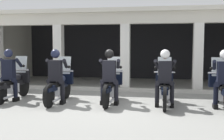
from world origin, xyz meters
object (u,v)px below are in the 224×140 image
(police_officer_left, at_px, (56,72))
(motorcycle_right, at_px, (164,87))
(motorcycle_far_left, at_px, (14,83))
(motorcycle_far_right, at_px, (221,89))
(police_officer_center, at_px, (109,72))
(motorcycle_center, at_px, (111,86))
(police_officer_far_right, at_px, (224,74))
(police_officer_far_left, at_px, (9,70))
(police_officer_right, at_px, (165,73))
(motorcycle_left, at_px, (60,85))

(police_officer_left, height_order, motorcycle_right, police_officer_left)
(motorcycle_far_left, height_order, motorcycle_far_right, same)
(police_officer_center, xyz_separation_m, motorcycle_right, (1.55, 0.25, -0.44))
(police_officer_center, xyz_separation_m, motorcycle_far_right, (3.09, 0.28, -0.44))
(police_officer_left, relative_size, police_officer_center, 1.00)
(motorcycle_center, bearing_deg, motorcycle_far_right, -2.85)
(police_officer_far_right, bearing_deg, motorcycle_far_right, 89.04)
(motorcycle_far_left, relative_size, police_officer_center, 1.29)
(police_officer_far_left, height_order, police_officer_left, same)
(motorcycle_far_right, bearing_deg, police_officer_center, -175.55)
(police_officer_far_left, height_order, motorcycle_right, police_officer_far_left)
(police_officer_far_left, bearing_deg, motorcycle_far_right, 8.62)
(police_officer_far_left, distance_m, motorcycle_right, 4.67)
(motorcycle_far_right, bearing_deg, police_officer_left, -175.32)
(police_officer_center, distance_m, motorcycle_right, 1.63)
(police_officer_left, height_order, police_officer_right, same)
(motorcycle_left, bearing_deg, police_officer_far_left, -168.47)
(motorcycle_center, bearing_deg, police_officer_left, -166.83)
(police_officer_left, xyz_separation_m, motorcycle_right, (3.09, 0.41, -0.44))
(motorcycle_left, bearing_deg, motorcycle_far_right, 8.26)
(motorcycle_center, bearing_deg, police_officer_far_left, -177.26)
(police_officer_left, height_order, police_officer_far_right, same)
(police_officer_left, height_order, motorcycle_center, police_officer_left)
(motorcycle_center, xyz_separation_m, police_officer_far_right, (3.09, -0.29, 0.44))
(motorcycle_left, xyz_separation_m, police_officer_center, (1.54, -0.13, 0.44))
(police_officer_left, bearing_deg, motorcycle_left, 96.11)
(motorcycle_far_left, relative_size, motorcycle_left, 1.00)
(motorcycle_right, distance_m, police_officer_far_right, 1.63)
(motorcycle_far_left, xyz_separation_m, police_officer_far_right, (6.18, -0.27, 0.44))
(police_officer_far_left, relative_size, police_officer_center, 1.00)
(police_officer_left, xyz_separation_m, motorcycle_center, (1.55, 0.44, -0.44))
(motorcycle_far_left, bearing_deg, motorcycle_center, 6.17)
(police_officer_center, bearing_deg, motorcycle_left, 172.59)
(motorcycle_center, relative_size, police_officer_right, 1.29)
(police_officer_far_left, xyz_separation_m, motorcycle_right, (4.64, 0.27, -0.44))
(police_officer_far_left, height_order, police_officer_right, same)
(police_officer_right, relative_size, motorcycle_far_right, 0.78)
(police_officer_center, distance_m, police_officer_far_right, 3.09)
(motorcycle_far_right, bearing_deg, motorcycle_center, 179.21)
(motorcycle_right, xyz_separation_m, police_officer_right, (-0.00, -0.28, 0.44))
(motorcycle_left, distance_m, police_officer_right, 3.12)
(motorcycle_center, bearing_deg, motorcycle_right, -3.97)
(motorcycle_left, xyz_separation_m, police_officer_left, (-0.00, -0.28, 0.44))
(police_officer_left, bearing_deg, police_officer_far_right, 8.26)
(motorcycle_far_left, bearing_deg, motorcycle_right, 5.68)
(motorcycle_far_left, height_order, police_officer_far_right, police_officer_far_right)
(motorcycle_center, bearing_deg, motorcycle_left, -176.93)
(motorcycle_far_left, bearing_deg, motorcycle_far_right, 6.00)
(police_officer_far_left, xyz_separation_m, motorcycle_far_right, (6.18, 0.29, -0.44))
(police_officer_far_right, bearing_deg, police_officer_far_left, 179.39)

